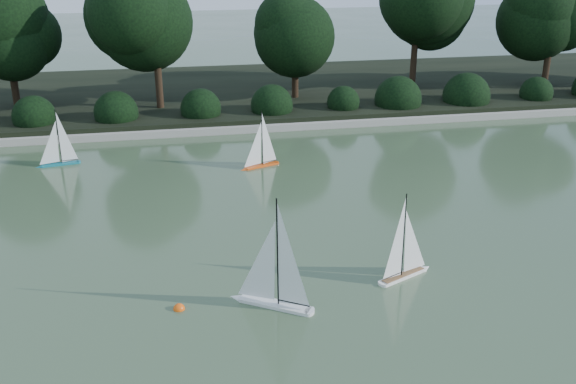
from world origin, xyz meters
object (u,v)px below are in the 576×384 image
(sailboat_teal, at_px, (56,156))
(sailboat_white_b, at_px, (408,262))
(sailboat_white_a, at_px, (268,287))
(race_buoy, at_px, (179,309))
(sailboat_orange, at_px, (258,158))

(sailboat_teal, bearing_deg, sailboat_white_b, -47.03)
(sailboat_white_a, height_order, sailboat_teal, sailboat_white_a)
(race_buoy, bearing_deg, sailboat_teal, 110.49)
(sailboat_white_b, xyz_separation_m, race_buoy, (-3.43, -0.29, -0.22))
(sailboat_white_a, height_order, sailboat_white_b, sailboat_white_a)
(sailboat_white_b, distance_m, sailboat_orange, 5.54)
(sailboat_orange, xyz_separation_m, race_buoy, (-1.97, -5.63, -0.21))
(sailboat_white_a, distance_m, sailboat_teal, 7.70)
(race_buoy, bearing_deg, sailboat_white_a, -5.72)
(sailboat_orange, height_order, sailboat_teal, sailboat_teal)
(sailboat_orange, bearing_deg, sailboat_white_a, -97.28)
(sailboat_white_a, relative_size, sailboat_orange, 1.30)
(sailboat_teal, xyz_separation_m, race_buoy, (2.48, -6.63, -0.21))
(sailboat_white_b, height_order, sailboat_orange, sailboat_white_b)
(sailboat_white_b, bearing_deg, sailboat_white_a, -169.31)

